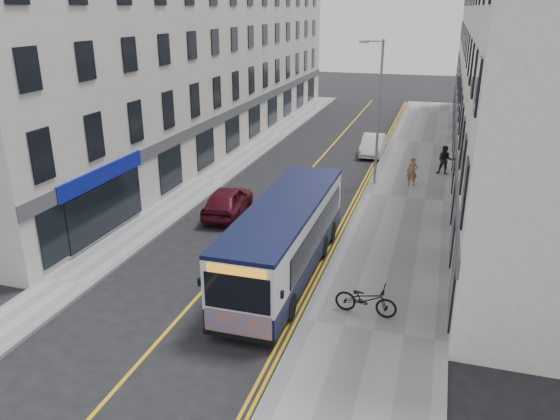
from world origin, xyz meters
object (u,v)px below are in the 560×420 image
Objects in this scene: pedestrian_far at (445,160)px; streetlamp at (378,108)px; city_bus at (285,236)px; pedestrian_near at (412,172)px; car_white at (373,145)px; car_maroon at (228,201)px; bicycle at (366,299)px.

streetlamp is at bearing -138.72° from pedestrian_far.
city_bus is 16.11m from pedestrian_far.
car_white is (-3.10, 6.75, -0.25)m from pedestrian_near.
city_bus is 12.93m from pedestrian_near.
pedestrian_far is at bearing -140.74° from car_maroon.
pedestrian_near is 0.38× the size of car_maroon.
pedestrian_far is 0.41× the size of car_maroon.
pedestrian_near reaches higher than car_white.
city_bus is 6.17× the size of pedestrian_near.
pedestrian_near is at bearing 3.92° from streetlamp.
car_white is at bearing 144.27° from pedestrian_far.
streetlamp is at bearing -137.17° from car_maroon.
pedestrian_near is (3.82, 12.33, -0.65)m from city_bus.
city_bus reaches higher than car_maroon.
streetlamp is 9.90m from car_maroon.
pedestrian_far is 0.43× the size of car_white.
car_maroon is at bearing -132.11° from streetlamp.
streetlamp is 0.80× the size of city_bus.
bicycle is (1.68, -14.32, -3.73)m from streetlamp.
bicycle is 0.50× the size of car_white.
city_bus is at bearing -100.97° from pedestrian_near.
bicycle is at bearing -93.35° from pedestrian_far.
car_white is at bearing -115.82° from car_maroon.
bicycle is 1.26× the size of pedestrian_near.
pedestrian_far is 13.98m from car_maroon.
car_maroon is (-6.17, -6.82, -3.66)m from streetlamp.
streetlamp reaches higher than car_white.
bicycle is 21.39m from car_white.
streetlamp is 3.92× the size of bicycle.
pedestrian_far reaches higher than bicycle.
city_bus is 4.09m from bicycle.
city_bus is at bearing -93.26° from car_white.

